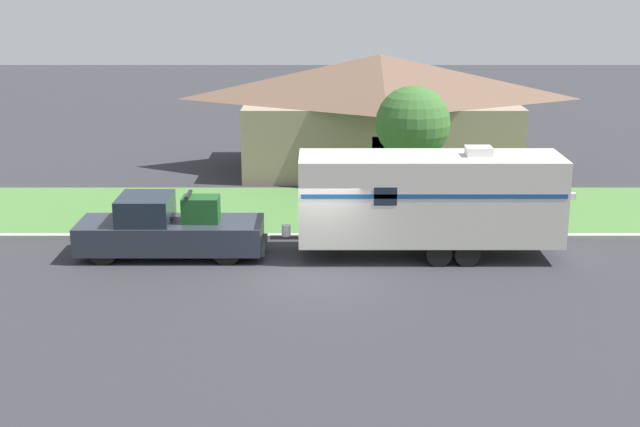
# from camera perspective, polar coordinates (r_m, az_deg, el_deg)

# --- Properties ---
(ground_plane) EXTENTS (120.00, 120.00, 0.00)m
(ground_plane) POSITION_cam_1_polar(r_m,az_deg,el_deg) (26.72, -0.15, -3.96)
(ground_plane) COLOR #2D2D33
(curb_strip) EXTENTS (80.00, 0.30, 0.14)m
(curb_strip) POSITION_cam_1_polar(r_m,az_deg,el_deg) (30.26, -0.13, -1.47)
(curb_strip) COLOR #999993
(curb_strip) RESTS_ON ground_plane
(lawn_strip) EXTENTS (80.00, 7.00, 0.03)m
(lawn_strip) POSITION_cam_1_polar(r_m,az_deg,el_deg) (33.78, -0.12, 0.24)
(lawn_strip) COLOR #477538
(lawn_strip) RESTS_ON ground_plane
(house_across_street) EXTENTS (12.90, 7.35, 5.20)m
(house_across_street) POSITION_cam_1_polar(r_m,az_deg,el_deg) (40.50, 3.78, 6.63)
(house_across_street) COLOR gray
(house_across_street) RESTS_ON ground_plane
(pickup_truck) EXTENTS (5.93, 2.05, 2.06)m
(pickup_truck) POSITION_cam_1_polar(r_m,az_deg,el_deg) (28.62, -9.72, -1.02)
(pickup_truck) COLOR black
(pickup_truck) RESTS_ON ground_plane
(travel_trailer) EXTENTS (9.13, 2.33, 3.54)m
(travel_trailer) POSITION_cam_1_polar(r_m,az_deg,el_deg) (28.15, 7.01, 0.98)
(travel_trailer) COLOR black
(travel_trailer) RESTS_ON ground_plane
(mailbox) EXTENTS (0.48, 0.20, 1.35)m
(mailbox) POSITION_cam_1_polar(r_m,az_deg,el_deg) (32.12, 15.57, 0.74)
(mailbox) COLOR brown
(mailbox) RESTS_ON ground_plane
(tree_in_yard) EXTENTS (2.76, 2.76, 4.76)m
(tree_in_yard) POSITION_cam_1_polar(r_m,az_deg,el_deg) (32.97, 5.94, 5.74)
(tree_in_yard) COLOR brown
(tree_in_yard) RESTS_ON ground_plane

